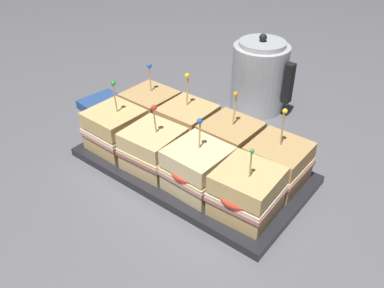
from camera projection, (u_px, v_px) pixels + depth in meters
The scene contains 12 objects.
ground_plane at pixel (192, 168), 0.91m from camera, with size 6.00×6.00×0.00m, color slate.
serving_platter at pixel (192, 165), 0.91m from camera, with size 0.50×0.27×0.02m.
sandwich_front_far_left at pixel (115, 129), 0.93m from camera, with size 0.12×0.12×0.17m.
sandwich_front_center_left at pixel (153, 148), 0.87m from camera, with size 0.12×0.12×0.15m.
sandwich_front_center_right at pixel (198, 168), 0.81m from camera, with size 0.12×0.12×0.16m.
sandwich_front_far_right at pixel (247, 192), 0.75m from camera, with size 0.12×0.12×0.15m.
sandwich_back_far_left at pixel (150, 110), 1.00m from camera, with size 0.12×0.12×0.16m.
sandwich_back_center_left at pixel (187, 125), 0.94m from camera, with size 0.12×0.12×0.17m.
sandwich_back_center_right at pixel (230, 143), 0.88m from camera, with size 0.12×0.12×0.17m.
sandwich_back_far_right at pixel (277, 163), 0.82m from camera, with size 0.11×0.11×0.17m.
kettle_steel at pixel (260, 76), 1.09m from camera, with size 0.17×0.15×0.21m.
napkin_stack at pixel (104, 105), 1.13m from camera, with size 0.12×0.12×0.02m.
Camera 1 is at (0.45, -0.56, 0.56)m, focal length 38.00 mm.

